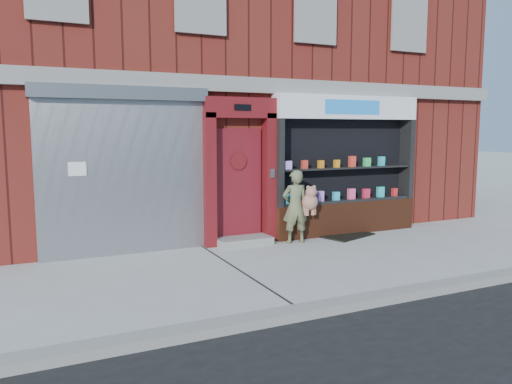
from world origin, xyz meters
TOP-DOWN VIEW (x-y plane):
  - ground at (0.00, 0.00)m, footprint 80.00×80.00m
  - curb at (0.00, -2.15)m, footprint 60.00×0.30m
  - building at (-0.00, 5.99)m, footprint 12.00×8.16m
  - shutter_bay at (-3.00, 1.93)m, footprint 3.10×0.30m
  - red_door_bay at (-0.75, 1.86)m, footprint 1.52×0.58m
  - pharmacy_bay at (1.75, 1.81)m, footprint 3.50×0.41m
  - woman at (0.32, 1.41)m, footprint 0.78×0.42m
  - doormat at (1.58, 1.55)m, footprint 1.35×1.13m

SIDE VIEW (x-z plane):
  - ground at x=0.00m, z-range 0.00..0.00m
  - doormat at x=1.58m, z-range 0.00..0.03m
  - curb at x=0.00m, z-range 0.00..0.12m
  - woman at x=0.32m, z-range 0.02..1.50m
  - pharmacy_bay at x=1.75m, z-range -0.13..2.87m
  - red_door_bay at x=-0.75m, z-range 0.01..2.91m
  - shutter_bay at x=-3.00m, z-range 0.20..3.24m
  - building at x=0.00m, z-range 0.00..8.00m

